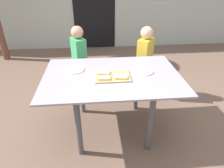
{
  "coord_description": "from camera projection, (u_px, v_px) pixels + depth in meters",
  "views": [
    {
      "loc": [
        -0.16,
        -1.75,
        1.6
      ],
      "look_at": [
        0.0,
        0.0,
        0.58
      ],
      "focal_mm": 32.03,
      "sensor_mm": 36.0,
      "label": 1
    }
  ],
  "objects": [
    {
      "name": "cutting_board",
      "position": [
        112.0,
        76.0,
        1.94
      ],
      "size": [
        0.34,
        0.25,
        0.01
      ],
      "primitive_type": "cube",
      "color": "tan",
      "rests_on": "dining_table"
    },
    {
      "name": "pizza_slice_near_left",
      "position": [
        104.0,
        78.0,
        1.88
      ],
      "size": [
        0.13,
        0.09,
        0.02
      ],
      "color": "tan",
      "rests_on": "cutting_board"
    },
    {
      "name": "ground_plane",
      "position": [
        112.0,
        127.0,
        2.32
      ],
      "size": [
        16.0,
        16.0,
        0.0
      ],
      "primitive_type": "plane",
      "color": "brown"
    },
    {
      "name": "plate_white_right",
      "position": [
        143.0,
        71.0,
        2.04
      ],
      "size": [
        0.2,
        0.2,
        0.01
      ],
      "primitive_type": "cylinder",
      "color": "white",
      "rests_on": "dining_table"
    },
    {
      "name": "child_left",
      "position": [
        79.0,
        57.0,
        2.73
      ],
      "size": [
        0.23,
        0.28,
        0.98
      ],
      "color": "#1F4246",
      "rests_on": "ground"
    },
    {
      "name": "pizza_slice_far_left",
      "position": [
        104.0,
        73.0,
        1.98
      ],
      "size": [
        0.13,
        0.1,
        0.02
      ],
      "color": "tan",
      "rests_on": "cutting_board"
    },
    {
      "name": "pizza_slice_near_right",
      "position": [
        121.0,
        77.0,
        1.9
      ],
      "size": [
        0.13,
        0.1,
        0.02
      ],
      "color": "tan",
      "rests_on": "cutting_board"
    },
    {
      "name": "plate_white_left",
      "position": [
        75.0,
        70.0,
        2.07
      ],
      "size": [
        0.2,
        0.2,
        0.01
      ],
      "primitive_type": "cylinder",
      "color": "white",
      "rests_on": "dining_table"
    },
    {
      "name": "house_door",
      "position": [
        94.0,
        2.0,
        4.22
      ],
      "size": [
        0.9,
        0.02,
        2.0
      ],
      "primitive_type": "cube",
      "color": "black",
      "rests_on": "ground"
    },
    {
      "name": "dining_table",
      "position": [
        112.0,
        84.0,
        2.03
      ],
      "size": [
        1.36,
        0.9,
        0.69
      ],
      "color": "#98919E",
      "rests_on": "ground"
    },
    {
      "name": "child_right",
      "position": [
        145.0,
        59.0,
        2.67
      ],
      "size": [
        0.26,
        0.28,
        0.99
      ],
      "color": "#27433F",
      "rests_on": "ground"
    }
  ]
}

